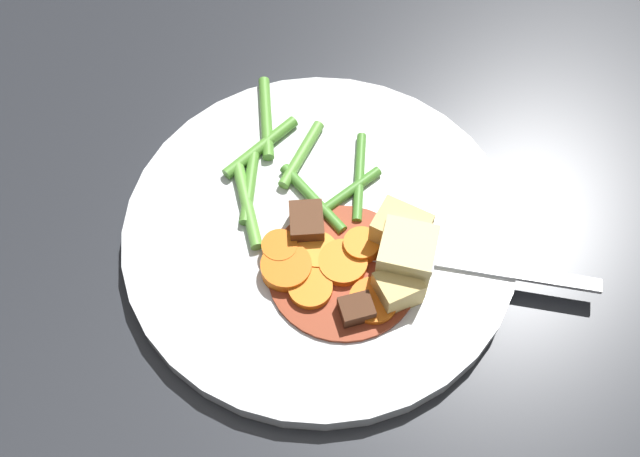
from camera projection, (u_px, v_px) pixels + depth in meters
The scene contains 24 objects.
ground_plane at pixel (320, 239), 0.58m from camera, with size 3.00×3.00×0.00m, color #26282D.
dinner_plate at pixel (320, 234), 0.57m from camera, with size 0.28×0.28×0.02m, color white.
stew_sauce at pixel (343, 271), 0.54m from camera, with size 0.11×0.11×0.00m, color #93381E.
carrot_slice_0 at pixel (310, 289), 0.53m from camera, with size 0.03×0.03×0.01m, color orange.
carrot_slice_1 at pixel (286, 268), 0.54m from camera, with size 0.04×0.04×0.01m, color orange.
carrot_slice_2 at pixel (280, 249), 0.55m from camera, with size 0.03×0.03×0.01m, color orange.
carrot_slice_3 at pixel (343, 264), 0.54m from camera, with size 0.03×0.03×0.01m, color orange.
carrot_slice_4 at pixel (373, 301), 0.53m from camera, with size 0.03×0.03×0.01m, color orange.
carrot_slice_5 at pixel (317, 252), 0.55m from camera, with size 0.03×0.03×0.01m, color orange.
carrot_slice_6 at pixel (361, 246), 0.55m from camera, with size 0.03×0.03×0.01m, color orange.
potato_chunk_0 at pixel (401, 232), 0.54m from camera, with size 0.03×0.04×0.03m, color #DBBC6B.
potato_chunk_1 at pixel (407, 256), 0.53m from camera, with size 0.04×0.04×0.04m, color #EAD68C.
potato_chunk_2 at pixel (398, 288), 0.53m from camera, with size 0.02×0.03×0.02m, color #DBBC6B.
meat_chunk_0 at pixel (306, 221), 0.55m from camera, with size 0.02×0.03×0.02m, color #56331E.
meat_chunk_1 at pixel (356, 310), 0.52m from camera, with size 0.02×0.02×0.01m, color #4C2B19.
green_bean_0 at pixel (261, 147), 0.59m from camera, with size 0.01×0.01×0.07m, color #599E38.
green_bean_1 at pixel (314, 198), 0.57m from camera, with size 0.01×0.01×0.07m, color #4C8E33.
green_bean_2 at pixel (250, 187), 0.58m from camera, with size 0.01×0.01×0.06m, color #599E38.
green_bean_3 at pixel (359, 177), 0.58m from camera, with size 0.01×0.01×0.08m, color #4C8E33.
green_bean_4 at pixel (247, 205), 0.57m from camera, with size 0.01×0.01×0.07m, color #66AD42.
green_bean_5 at pixel (266, 118), 0.61m from camera, with size 0.01×0.01×0.08m, color #599E38.
green_bean_6 at pixel (352, 190), 0.57m from camera, with size 0.01×0.01×0.05m, color #4C8E33.
green_bean_7 at pixel (304, 154), 0.59m from camera, with size 0.01×0.01×0.06m, color #66AD42.
fork at pixel (465, 265), 0.55m from camera, with size 0.08×0.17×0.00m.
Camera 1 is at (0.28, -0.06, 0.50)m, focal length 44.11 mm.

